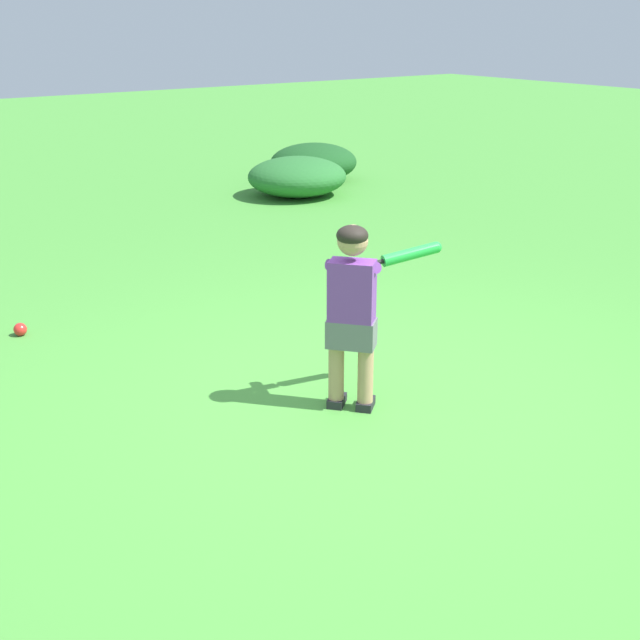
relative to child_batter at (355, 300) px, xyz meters
name	(u,v)px	position (x,y,z in m)	size (l,w,h in m)	color
ground_plane	(370,405)	(0.09, -0.05, -0.65)	(40.00, 40.00, 0.00)	#479338
child_batter	(355,300)	(0.00, 0.00, 0.00)	(0.77, 0.35, 1.08)	#232328
play_ball_far_left	(20,329)	(-1.21, 2.27, -0.60)	(0.09, 0.09, 0.09)	red
shrub_left_background	(314,162)	(3.84, 5.80, -0.40)	(1.18, 1.11, 0.50)	#194C1E
shrub_right_background	(297,177)	(3.11, 5.12, -0.41)	(1.23, 1.18, 0.48)	#286B2D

